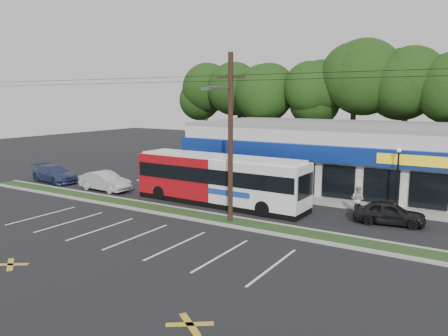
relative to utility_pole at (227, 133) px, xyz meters
name	(u,v)px	position (x,y,z in m)	size (l,w,h in m)	color
ground	(181,219)	(-2.83, -0.93, -5.41)	(120.00, 120.00, 0.00)	black
grass_strip	(190,214)	(-2.83, 0.07, -5.35)	(40.00, 1.60, 0.12)	#1F3415
curb_south	(182,217)	(-2.83, -0.78, -5.34)	(40.00, 0.25, 0.14)	#9E9E93
curb_north	(198,211)	(-2.83, 0.92, -5.34)	(40.00, 0.25, 0.14)	#9E9E93
sidewalk	(309,199)	(2.17, 8.07, -5.36)	(32.00, 2.20, 0.10)	#9E9E93
strip_mall	(345,154)	(2.67, 14.99, -2.76)	(25.00, 12.55, 5.30)	beige
utility_pole	(227,133)	(0.00, 0.00, 0.00)	(50.00, 2.77, 10.00)	black
lamp_post	(398,172)	(8.17, 7.87, -2.74)	(0.30, 0.30, 4.25)	black
tree_line	(361,88)	(1.17, 25.07, 3.00)	(46.76, 6.76, 11.83)	black
metrobus	(219,179)	(-2.82, 3.57, -3.58)	(12.93, 3.02, 3.46)	#A60C13
car_dark	(389,213)	(8.39, 4.70, -4.72)	(1.63, 4.06, 1.38)	black
car_silver	(105,181)	(-13.10, 2.57, -4.64)	(1.63, 4.67, 1.54)	#B8BBC1
car_blue	(54,174)	(-19.67, 2.76, -4.67)	(2.08, 5.11, 1.48)	navy
pedestrian_a	(286,188)	(0.54, 7.57, -4.59)	(0.60, 0.39, 1.65)	beige
pedestrian_b	(358,200)	(6.17, 6.01, -4.48)	(0.91, 0.71, 1.87)	beige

